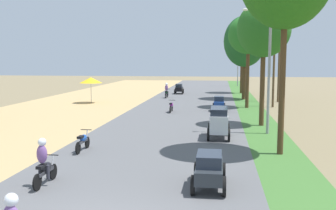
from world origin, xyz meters
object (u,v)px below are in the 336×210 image
at_px(streetlamp_mid, 238,60).
at_px(car_van_white, 219,121).
at_px(median_tree_fourth, 245,42).
at_px(utility_pole_near, 279,57).
at_px(motorbike_ahead_second, 44,163).
at_px(median_tree_second, 264,30).
at_px(car_hatchback_blue, 219,103).
at_px(car_hatchback_black, 179,88).
at_px(motorbike_ahead_third, 83,141).
at_px(streetlamp_near, 269,60).
at_px(median_tree_third, 248,35).
at_px(vendor_umbrella, 91,80).
at_px(car_sedan_charcoal, 209,168).
at_px(median_tree_fifth, 243,39).
at_px(motorbike_ahead_fifth, 167,91).
at_px(motorbike_ahead_fourth, 171,106).
at_px(utility_pole_far, 274,58).

bearing_deg(streetlamp_mid, car_van_white, -93.78).
distance_m(median_tree_fourth, car_van_white, 22.10).
bearing_deg(utility_pole_near, median_tree_fourth, 152.24).
bearing_deg(motorbike_ahead_second, median_tree_second, 57.58).
xyz_separation_m(car_hatchback_blue, car_hatchback_black, (-4.97, 15.73, 0.00)).
bearing_deg(motorbike_ahead_third, streetlamp_mid, 78.90).
xyz_separation_m(median_tree_second, streetlamp_near, (0.07, -2.79, -1.92)).
bearing_deg(median_tree_third, car_hatchback_black, 119.68).
distance_m(vendor_umbrella, car_van_white, 20.15).
relative_size(median_tree_second, car_van_white, 3.32).
bearing_deg(vendor_umbrella, median_tree_second, -36.26).
distance_m(car_sedan_charcoal, motorbike_ahead_second, 5.57).
height_order(median_tree_fifth, car_sedan_charcoal, median_tree_fifth).
distance_m(median_tree_third, car_hatchback_black, 16.01).
relative_size(motorbike_ahead_second, motorbike_ahead_fifth, 1.00).
bearing_deg(motorbike_ahead_second, car_sedan_charcoal, 5.28).
xyz_separation_m(median_tree_second, motorbike_ahead_fifth, (-8.57, 17.18, -5.36)).
relative_size(car_hatchback_blue, motorbike_ahead_fourth, 1.11).
relative_size(median_tree_fourth, median_tree_fifth, 0.98).
bearing_deg(car_hatchback_blue, motorbike_ahead_third, -112.51).
relative_size(median_tree_second, utility_pole_far, 0.94).
height_order(utility_pole_far, motorbike_ahead_third, utility_pole_far).
relative_size(median_tree_third, streetlamp_near, 1.11).
height_order(utility_pole_near, utility_pole_far, utility_pole_near).
distance_m(utility_pole_far, car_hatchback_blue, 7.30).
bearing_deg(car_hatchback_blue, utility_pole_near, 54.80).
xyz_separation_m(median_tree_second, motorbike_ahead_fourth, (-6.60, 5.53, -5.64)).
distance_m(median_tree_fourth, car_sedan_charcoal, 30.36).
height_order(median_tree_second, median_tree_fourth, median_tree_fourth).
bearing_deg(motorbike_ahead_fifth, vendor_umbrella, -138.05).
xyz_separation_m(median_tree_fifth, streetlamp_near, (0.06, -27.27, -2.53)).
distance_m(car_sedan_charcoal, car_hatchback_black, 35.63).
bearing_deg(median_tree_second, median_tree_fourth, 90.64).
distance_m(median_tree_third, motorbike_ahead_third, 20.65).
distance_m(utility_pole_far, motorbike_ahead_third, 22.41).
xyz_separation_m(median_tree_fifth, motorbike_ahead_fifth, (-8.58, -7.29, -5.97)).
height_order(streetlamp_mid, motorbike_ahead_second, streetlamp_mid).
distance_m(median_tree_third, utility_pole_far, 3.36).
height_order(vendor_umbrella, median_tree_fifth, median_tree_fifth).
height_order(median_tree_fourth, streetlamp_mid, median_tree_fourth).
bearing_deg(motorbike_ahead_second, streetlamp_near, 51.07).
distance_m(median_tree_fourth, motorbike_ahead_third, 27.31).
xyz_separation_m(car_van_white, motorbike_ahead_third, (-6.28, -3.90, -0.45)).
distance_m(median_tree_third, motorbike_ahead_second, 24.89).
distance_m(median_tree_fifth, car_van_white, 29.73).
distance_m(median_tree_third, motorbike_ahead_fifth, 12.67).
xyz_separation_m(streetlamp_near, motorbike_ahead_fifth, (-8.64, 19.97, -3.44)).
xyz_separation_m(median_tree_fourth, streetlamp_mid, (0.25, 21.05, -1.93)).
bearing_deg(utility_pole_far, car_hatchback_black, 129.95).
bearing_deg(car_sedan_charcoal, car_van_white, 88.10).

